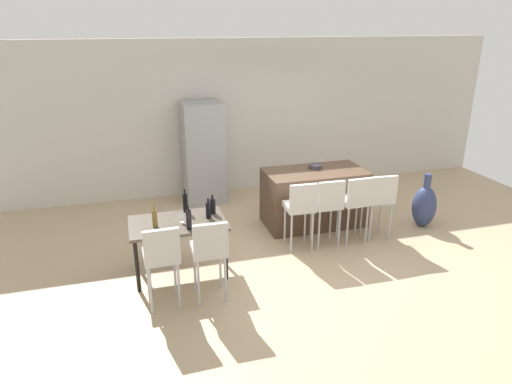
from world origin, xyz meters
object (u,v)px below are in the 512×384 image
Objects in this scene: fruit_bowl at (315,166)px; wine_glass_middle at (182,214)px; kitchen_island at (314,197)px; bar_chair_middle at (328,202)px; wine_bottle_left at (155,218)px; wine_bottle_end at (208,210)px; wine_bottle_corner at (185,202)px; bar_chair_far at (380,196)px; dining_table at (178,227)px; bar_chair_left at (301,205)px; bar_chair_right at (356,199)px; dining_chair_near at (162,254)px; dining_chair_far at (210,248)px; floor_vase at (424,206)px; refrigerator at (204,152)px; wine_bottle_inner at (213,206)px; wine_bottle_right at (189,219)px.

wine_glass_middle is at bearing -153.74° from fruit_bowl.
fruit_bowl reaches higher than kitchen_island.
wine_bottle_left is (-2.50, -0.27, 0.16)m from bar_chair_middle.
wine_bottle_left is at bearing -173.88° from bar_chair_middle.
wine_bottle_corner is at bearing 131.04° from wine_bottle_end.
bar_chair_far is 3.07m from dining_table.
bar_chair_right is (0.88, -0.00, 0.00)m from bar_chair_left.
dining_chair_near is at bearing -114.74° from wine_glass_middle.
bar_chair_far is 0.85× the size of dining_table.
dining_chair_far is 4.99× the size of fruit_bowl.
floor_vase is at bearing 6.04° from wine_bottle_end.
bar_chair_middle is at bearing 6.12° from wine_bottle_left.
bar_chair_right is at bearing -171.38° from floor_vase.
wine_bottle_left is 0.17× the size of refrigerator.
bar_chair_far is at bearing -167.95° from floor_vase.
bar_chair_right is 3.09m from dining_chair_near.
wine_bottle_left is 1.83× the size of wine_glass_middle.
dining_chair_near is 0.57× the size of refrigerator.
dining_chair_near is at bearing -130.31° from wine_bottle_inner.
dining_chair_near is at bearing -155.29° from bar_chair_left.
wine_bottle_left reaches higher than bar_chair_right.
bar_chair_left is 0.85× the size of dining_table.
kitchen_island is 7.68× the size of fruit_bowl.
dining_chair_near reaches higher than floor_vase.
bar_chair_left is at bearing -123.26° from fruit_bowl.
kitchen_island is at bearing 160.59° from floor_vase.
wine_bottle_left is (-2.95, -0.27, 0.16)m from bar_chair_right.
bar_chair_middle is (-0.13, -0.80, 0.24)m from kitchen_island.
bar_chair_middle is at bearing -100.82° from fruit_bowl.
wine_bottle_end reaches higher than wine_bottle_inner.
kitchen_island is at bearing -111.60° from fruit_bowl.
bar_chair_far is at bearing -46.59° from refrigerator.
wine_bottle_right is 2.93m from refrigerator.
wine_glass_middle is at bearing -105.96° from refrigerator.
dining_chair_far is 0.54m from wine_bottle_right.
dining_table is (-2.34, -1.00, 0.20)m from kitchen_island.
bar_chair_far reaches higher than wine_glass_middle.
floor_vase is at bearing 5.73° from dining_table.
fruit_bowl is (-0.67, 0.92, 0.26)m from bar_chair_far.
dining_table is 0.80m from dining_chair_far.
wine_bottle_end is at bearing -48.96° from wine_bottle_corner.
bar_chair_right is at bearing -73.31° from fruit_bowl.
dining_table is at bearing 148.01° from wine_glass_middle.
refrigerator is at bearing 134.19° from kitchen_island.
floor_vase is at bearing 15.00° from dining_chair_near.
bar_chair_right is at bearing 5.05° from wine_glass_middle.
bar_chair_right is at bearing -68.23° from kitchen_island.
bar_chair_right reaches higher than wine_glass_middle.
bar_chair_middle is 1.00× the size of dining_chair_near.
dining_chair_far is 3.95m from floor_vase.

